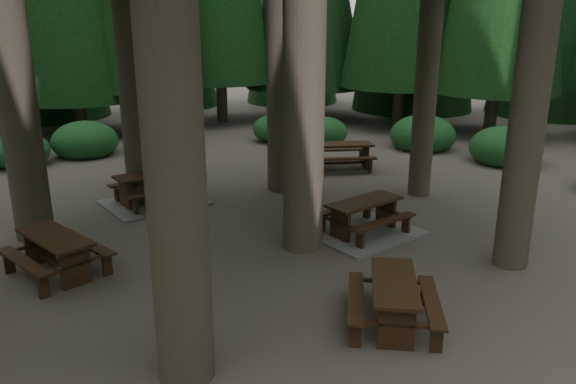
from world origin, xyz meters
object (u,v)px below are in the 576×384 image
picnic_table_b (56,249)px  picnic_table_e (394,296)px  picnic_table_a (364,222)px  picnic_table_c (154,193)px  picnic_table_d (343,152)px

picnic_table_b → picnic_table_e: bearing=-154.1°
picnic_table_e → picnic_table_a: bearing=6.2°
picnic_table_c → picnic_table_d: (6.37, 0.73, 0.26)m
picnic_table_c → picnic_table_e: size_ratio=1.21×
picnic_table_a → picnic_table_d: bearing=51.2°
picnic_table_d → picnic_table_e: bearing=-96.9°
picnic_table_b → picnic_table_e: picnic_table_b is taller
picnic_table_a → picnic_table_e: picnic_table_a is taller
picnic_table_a → picnic_table_d: size_ratio=1.13×
picnic_table_b → picnic_table_c: bearing=-58.3°
picnic_table_a → picnic_table_c: 5.68m
picnic_table_c → picnic_table_d: picnic_table_c is taller
picnic_table_a → picnic_table_c: picnic_table_c is taller
picnic_table_b → picnic_table_d: 10.01m
picnic_table_a → picnic_table_d: 5.81m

